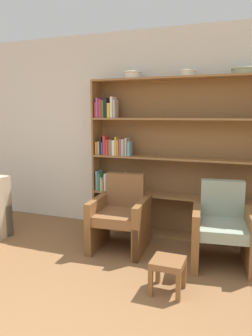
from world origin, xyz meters
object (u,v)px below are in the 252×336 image
object	(u,v)px
bookshelf	(167,160)
armchair_leather	(121,216)
bowl_copper	(132,75)
footstool	(168,266)
bowl_sage	(244,71)
armchair_cushioned	(222,228)
bowl_stoneware	(187,73)

from	to	relation	value
bookshelf	armchair_leather	bearing A→B (deg)	-121.93
bowl_copper	bookshelf	bearing A→B (deg)	3.42
footstool	bowl_sage	bearing A→B (deg)	69.89
bowl_sage	armchair_cushioned	world-z (taller)	bowl_sage
bowl_copper	bowl_sage	bearing A→B (deg)	0.00
bookshelf	bowl_copper	xyz separation A→B (m)	(-0.48, -0.03, 1.11)
bookshelf	armchair_cushioned	distance (m)	1.21
armchair_cushioned	footstool	size ratio (longest dim) A/B	2.80
bookshelf	armchair_cushioned	world-z (taller)	bookshelf
bowl_copper	bowl_sage	distance (m)	1.39
bowl_copper	footstool	distance (m)	2.53
bookshelf	armchair_leather	xyz separation A→B (m)	(-0.40, -0.65, -0.64)
bowl_sage	armchair_leather	world-z (taller)	bowl_sage
bowl_stoneware	armchair_cushioned	distance (m)	1.93
bookshelf	bowl_sage	distance (m)	1.43
bookshelf	bowl_sage	bearing A→B (deg)	-1.81
bookshelf	armchair_leather	size ratio (longest dim) A/B	2.77
bowl_stoneware	bowl_sage	size ratio (longest dim) A/B	0.72
bowl_copper	armchair_cushioned	bearing A→B (deg)	-25.94
bookshelf	bowl_stoneware	size ratio (longest dim) A/B	11.52
armchair_cushioned	bowl_stoneware	bearing A→B (deg)	-56.48
bowl_sage	bookshelf	bearing A→B (deg)	178.19
bowl_stoneware	footstool	xyz separation A→B (m)	(0.14, -1.43, -1.89)
bowl_sage	armchair_cushioned	distance (m)	1.85
bowl_stoneware	bowl_sage	bearing A→B (deg)	0.00
bowl_sage	armchair_leather	xyz separation A→B (m)	(-1.32, -0.62, -1.74)
bowl_stoneware	armchair_leather	xyz separation A→B (m)	(-0.65, -0.62, -1.74)
bookshelf	footstool	xyz separation A→B (m)	(0.39, -1.46, -0.79)
bowl_copper	armchair_leather	bearing A→B (deg)	-82.98
bowl_stoneware	footstool	distance (m)	2.38
bowl_stoneware	bowl_copper	bearing A→B (deg)	180.00
bookshelf	bowl_copper	world-z (taller)	bowl_copper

